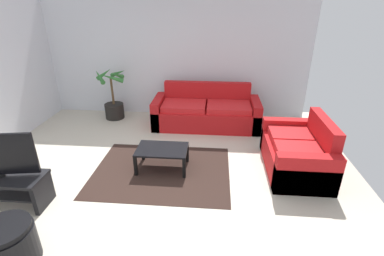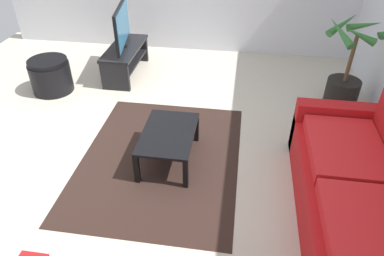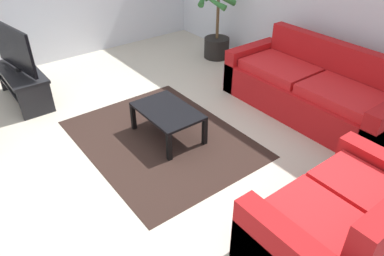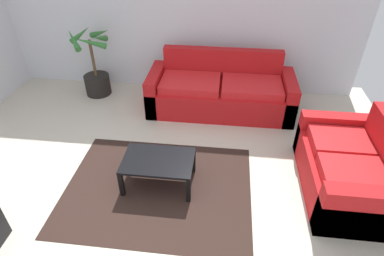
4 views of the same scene
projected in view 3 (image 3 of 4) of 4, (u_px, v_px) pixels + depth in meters
ground_plane at (129, 147)px, 4.16m from camera, size 6.60×6.60×0.00m
couch_main at (311, 91)px, 4.66m from camera, size 2.27×0.90×0.90m
couch_loveseat at (342, 224)px, 2.82m from camera, size 0.90×1.47×0.90m
tv_stand at (23, 81)px, 4.93m from camera, size 1.10×0.45×0.45m
tv at (13, 48)px, 4.67m from camera, size 1.02×0.21×0.62m
coffee_table at (167, 113)px, 4.18m from camera, size 0.82×0.54×0.37m
area_rug at (161, 138)px, 4.30m from camera, size 2.20×1.70×0.01m
potted_palm at (217, 35)px, 6.17m from camera, size 0.74×0.75×1.17m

